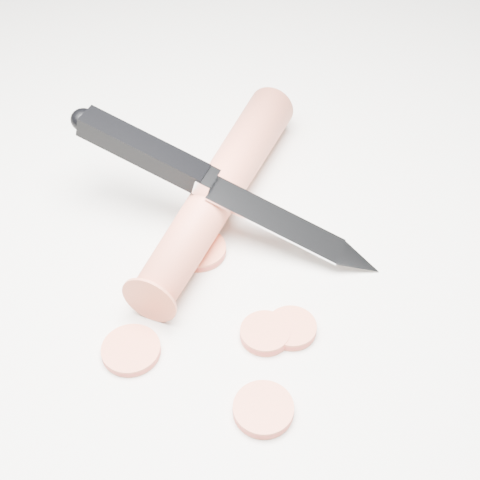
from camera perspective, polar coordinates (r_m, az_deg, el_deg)
ground at (r=0.47m, az=-4.56°, el=-2.09°), size 2.40×2.40×0.00m
carrot at (r=0.50m, az=-1.73°, el=4.36°), size 0.22×0.14×0.03m
carrot_slice_0 at (r=0.43m, az=2.16°, el=-7.96°), size 0.03×0.03×0.01m
carrot_slice_1 at (r=0.43m, az=-9.28°, el=-9.25°), size 0.04×0.04×0.01m
carrot_slice_2 at (r=0.48m, az=-3.51°, el=-0.83°), size 0.04×0.04×0.01m
carrot_slice_3 at (r=0.40m, az=2.00°, el=-14.23°), size 0.04×0.04×0.01m
carrot_slice_4 at (r=0.43m, az=4.41°, el=-7.50°), size 0.03×0.03×0.01m
kitchen_knife at (r=0.47m, az=-1.37°, el=4.54°), size 0.14×0.22×0.08m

